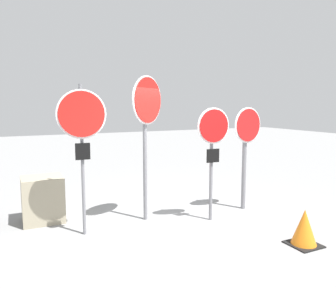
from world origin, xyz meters
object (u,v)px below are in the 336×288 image
stop_sign_2 (213,139)px  stop_sign_3 (246,140)px  stop_sign_0 (82,125)px  stop_sign_1 (147,116)px  traffic_cone_0 (304,228)px  storage_crate (43,199)px

stop_sign_2 → stop_sign_3: bearing=16.4°
stop_sign_0 → stop_sign_1: stop_sign_1 is taller
stop_sign_0 → traffic_cone_0: size_ratio=4.41×
stop_sign_2 → stop_sign_0: bearing=172.5°
stop_sign_0 → stop_sign_2: 2.36m
stop_sign_0 → storage_crate: size_ratio=2.97×
stop_sign_0 → traffic_cone_0: 3.89m
stop_sign_1 → storage_crate: size_ratio=3.20×
stop_sign_1 → stop_sign_3: size_ratio=1.27×
stop_sign_3 → traffic_cone_0: 2.22m
stop_sign_1 → traffic_cone_0: bearing=-83.6°
stop_sign_0 → stop_sign_1: size_ratio=0.93×
stop_sign_0 → traffic_cone_0: stop_sign_0 is taller
stop_sign_1 → traffic_cone_0: (1.78, -2.13, -1.71)m
traffic_cone_0 → stop_sign_2: bearing=113.9°
stop_sign_0 → stop_sign_2: (2.32, -0.33, -0.31)m
storage_crate → stop_sign_2: bearing=-25.0°
stop_sign_1 → stop_sign_2: stop_sign_1 is taller
stop_sign_2 → traffic_cone_0: (0.69, -1.56, -1.28)m
stop_sign_3 → traffic_cone_0: size_ratio=3.73×
stop_sign_0 → storage_crate: bearing=120.7°
stop_sign_2 → traffic_cone_0: size_ratio=3.73×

